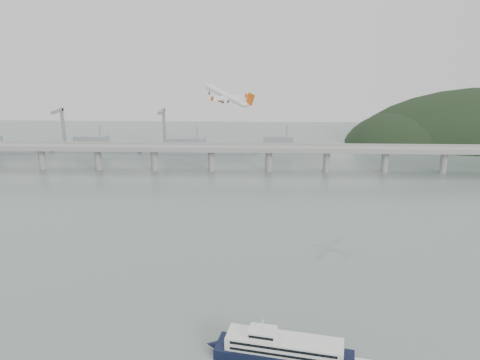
{
  "coord_description": "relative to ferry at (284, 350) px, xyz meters",
  "views": [
    {
      "loc": [
        8.49,
        -193.52,
        112.02
      ],
      "look_at": [
        0.0,
        55.0,
        36.0
      ],
      "focal_mm": 35.0,
      "sensor_mm": 36.0,
      "label": 1
    }
  ],
  "objects": [
    {
      "name": "ferry",
      "position": [
        0.0,
        0.0,
        0.0
      ],
      "size": [
        81.42,
        25.72,
        15.47
      ],
      "rotation": [
        0.0,
        0.0,
        -0.19
      ],
      "color": "black",
      "rests_on": "ground"
    },
    {
      "name": "ground",
      "position": [
        -19.48,
        49.89,
        -4.2
      ],
      "size": [
        900.0,
        900.0,
        0.0
      ],
      "primitive_type": "plane",
      "color": "slate",
      "rests_on": "ground"
    },
    {
      "name": "airliner",
      "position": [
        -27.64,
        126.72,
        75.46
      ],
      "size": [
        32.27,
        31.21,
        14.5
      ],
      "rotation": [
        0.05,
        -0.32,
        2.56
      ],
      "color": "white",
      "rests_on": "ground"
    },
    {
      "name": "bridge",
      "position": [
        -20.63,
        249.89,
        13.45
      ],
      "size": [
        800.0,
        22.0,
        23.9
      ],
      "color": "gray",
      "rests_on": "ground"
    },
    {
      "name": "distant_fleet",
      "position": [
        -174.84,
        314.97,
        2.03
      ],
      "size": [
        453.0,
        60.9,
        40.0
      ],
      "color": "gray",
      "rests_on": "ground"
    }
  ]
}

